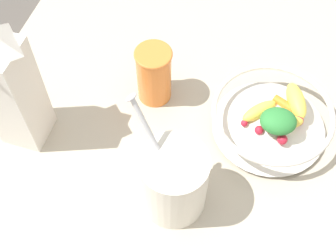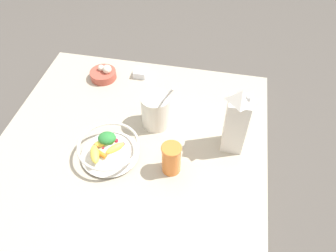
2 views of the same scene
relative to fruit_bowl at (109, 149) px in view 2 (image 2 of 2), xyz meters
name	(u,v)px [view 2 (image 2 of 2)]	position (x,y,z in m)	size (l,w,h in m)	color
ground_plane	(131,153)	(0.06, -0.06, -0.08)	(6.00, 6.00, 0.00)	#4C4742
countertop	(131,150)	(0.06, -0.06, -0.06)	(1.00, 1.00, 0.05)	#B2A893
fruit_bowl	(109,149)	(0.00, 0.00, 0.00)	(0.22, 0.22, 0.08)	silver
milk_carton	(236,120)	(0.13, -0.42, 0.10)	(0.08, 0.08, 0.27)	silver
yogurt_tub	(156,109)	(0.19, -0.13, 0.04)	(0.11, 0.14, 0.23)	silver
drinking_cup	(171,158)	(-0.02, -0.23, 0.02)	(0.07, 0.07, 0.12)	orange
spice_jar	(140,73)	(0.46, 0.01, -0.02)	(0.05, 0.05, 0.03)	silver
garlic_bowl	(104,74)	(0.41, 0.16, -0.02)	(0.12, 0.12, 0.07)	#B24C3D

